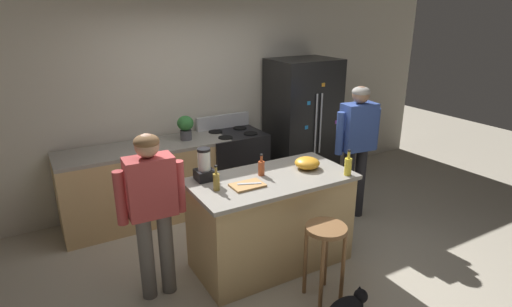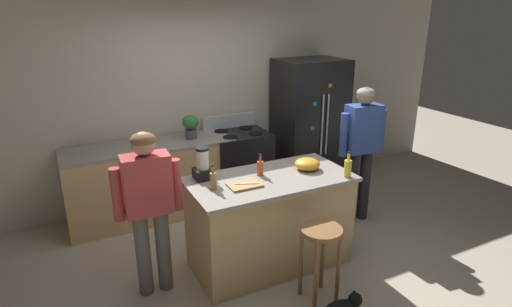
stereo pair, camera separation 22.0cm
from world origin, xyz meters
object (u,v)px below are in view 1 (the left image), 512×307
Objects in this scene: mixing_bowl at (307,163)px; kitchen_island at (271,221)px; chef_knife at (249,184)px; cutting_board at (247,185)px; bottle_vinegar at (216,181)px; person_by_island_left at (152,202)px; potted_plant at (186,126)px; bar_stool at (325,243)px; blender_appliance at (204,167)px; bottle_cooking_sauce at (261,168)px; bottle_soda at (348,166)px; person_by_sink_right at (357,140)px; refrigerator at (302,124)px; stove_range at (233,166)px.

kitchen_island is at bearing -177.10° from mixing_bowl.
kitchen_island is at bearing 36.33° from chef_knife.
chef_knife reaches higher than cutting_board.
person_by_island_left is at bearing 171.12° from bottle_vinegar.
kitchen_island is 1.70m from potted_plant.
bar_stool is 1.30m from blender_appliance.
cutting_board is (-0.43, 0.62, 0.40)m from bar_stool.
chef_knife is (-0.28, -0.07, 0.49)m from kitchen_island.
bottle_vinegar is 0.79× the size of cutting_board.
blender_appliance reaches higher than potted_plant.
chef_knife is at bearing -165.44° from kitchen_island.
chef_knife is at bearing -90.38° from potted_plant.
bottle_soda reaches higher than bottle_cooking_sauce.
kitchen_island is 5.26× the size of potted_plant.
bottle_soda is at bearing -138.02° from person_by_sink_right.
bottle_soda is at bearing -55.26° from mixing_bowl.
bottle_vinegar is 0.93× the size of mixing_bowl.
bottle_vinegar is at bearing -170.01° from person_by_sink_right.
refrigerator is at bearing 36.68° from bottle_vinegar.
blender_appliance is at bearing 126.15° from bar_stool.
refrigerator is at bearing 55.75° from mixing_bowl.
chef_knife is (-0.01, -1.62, -0.15)m from potted_plant.
stove_range is at bearing 43.93° from person_by_island_left.
stove_range is 3.61× the size of blender_appliance.
bottle_soda is (1.82, -0.40, 0.11)m from person_by_island_left.
refrigerator is 6.09× the size of cutting_board.
bottle_cooking_sauce is at bearing 58.51° from chef_knife.
person_by_sink_right is 7.46× the size of chef_knife.
kitchen_island is 5.08× the size of blender_appliance.
bottle_vinegar reaches higher than stove_range.
bottle_vinegar is 1.07× the size of chef_knife.
refrigerator is 8.46× the size of bottle_cooking_sauce.
kitchen_island is at bearing -166.31° from person_by_sink_right.
person_by_island_left is 4.91× the size of blender_appliance.
bottle_soda is at bearing -13.98° from cutting_board.
potted_plant is 0.97× the size of blender_appliance.
bar_stool is at bearing -80.00° from potted_plant.
kitchen_island is 0.56m from bottle_cooking_sauce.
person_by_sink_right is 5.28× the size of blender_appliance.
kitchen_island is 0.96× the size of person_by_sink_right.
blender_appliance is 0.45m from cutting_board.
person_by_sink_right reaches higher than bottle_vinegar.
kitchen_island is 0.80m from bottle_vinegar.
refrigerator reaches higher than chef_knife.
mixing_bowl is 0.84× the size of cutting_board.
bottle_cooking_sauce is (-0.06, 0.10, 0.55)m from kitchen_island.
bottle_cooking_sauce is (1.09, 0.02, 0.10)m from person_by_island_left.
mixing_bowl is 1.15× the size of chef_knife.
bar_stool is at bearing -113.65° from mixing_bowl.
person_by_sink_right is at bearing 13.69° from kitchen_island.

